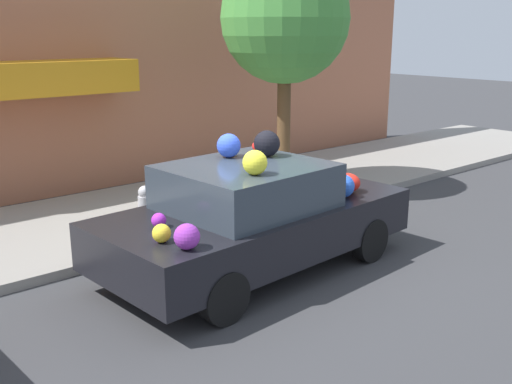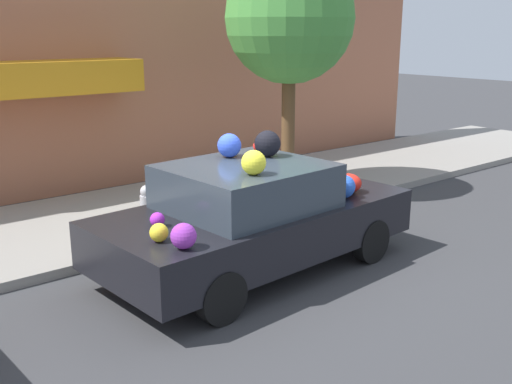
{
  "view_description": "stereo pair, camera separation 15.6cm",
  "coord_description": "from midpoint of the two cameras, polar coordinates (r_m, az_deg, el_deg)",
  "views": [
    {
      "loc": [
        -4.59,
        -5.59,
        2.94
      ],
      "look_at": [
        0.0,
        -0.15,
        1.01
      ],
      "focal_mm": 42.0,
      "sensor_mm": 36.0,
      "label": 1
    },
    {
      "loc": [
        -4.47,
        -5.69,
        2.94
      ],
      "look_at": [
        0.0,
        -0.15,
        1.01
      ],
      "focal_mm": 42.0,
      "sensor_mm": 36.0,
      "label": 2
    }
  ],
  "objects": [
    {
      "name": "art_car",
      "position": [
        7.44,
        0.46,
        -2.21
      ],
      "size": [
        4.17,
        2.08,
        1.72
      ],
      "rotation": [
        0.0,
        0.0,
        0.06
      ],
      "color": "black",
      "rests_on": "ground"
    },
    {
      "name": "building_facade",
      "position": [
        11.48,
        -16.24,
        12.19
      ],
      "size": [
        18.0,
        1.2,
        4.95
      ],
      "color": "#B26B4C",
      "rests_on": "ground"
    },
    {
      "name": "fire_hydrant",
      "position": [
        8.65,
        -9.8,
        -1.63
      ],
      "size": [
        0.2,
        0.2,
        0.7
      ],
      "color": "#B2B2B7",
      "rests_on": "sidewalk_curb"
    },
    {
      "name": "ground_plane",
      "position": [
        7.81,
        -0.11,
        -6.95
      ],
      "size": [
        60.0,
        60.0,
        0.0
      ],
      "primitive_type": "plane",
      "color": "#38383A"
    },
    {
      "name": "sidewalk_curb",
      "position": [
        9.92,
        -9.93,
        -1.92
      ],
      "size": [
        24.0,
        3.2,
        0.13
      ],
      "color": "gray",
      "rests_on": "ground"
    },
    {
      "name": "street_tree",
      "position": [
        10.75,
        3.65,
        16.09
      ],
      "size": [
        2.25,
        2.25,
        4.14
      ],
      "color": "brown",
      "rests_on": "sidewalk_curb"
    }
  ]
}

